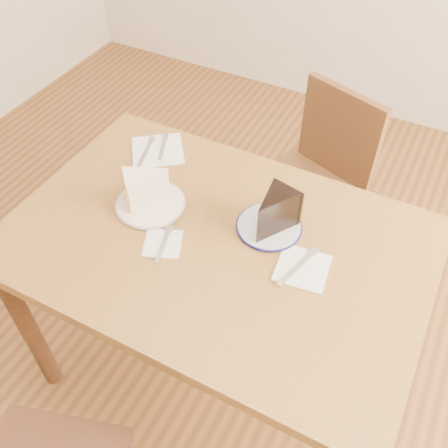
# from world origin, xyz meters

# --- Properties ---
(ground) EXTENTS (4.00, 4.00, 0.00)m
(ground) POSITION_xyz_m (0.00, 0.00, 0.00)
(ground) COLOR #462812
(ground) RESTS_ON ground
(table) EXTENTS (1.20, 0.80, 0.75)m
(table) POSITION_xyz_m (0.00, 0.00, 0.65)
(table) COLOR #573917
(table) RESTS_ON ground
(chair_far) EXTENTS (0.53, 0.53, 0.84)m
(chair_far) POSITION_xyz_m (0.08, 0.66, 0.47)
(chair_far) COLOR #392011
(chair_far) RESTS_ON ground
(plate_cream) EXTENTS (0.20, 0.20, 0.01)m
(plate_cream) POSITION_xyz_m (-0.24, 0.03, 0.76)
(plate_cream) COLOR white
(plate_cream) RESTS_ON table
(plate_navy) EXTENTS (0.18, 0.18, 0.01)m
(plate_navy) POSITION_xyz_m (0.12, 0.11, 0.76)
(plate_navy) COLOR silver
(plate_navy) RESTS_ON table
(carrot_cake) EXTENTS (0.16, 0.16, 0.09)m
(carrot_cake) POSITION_xyz_m (-0.25, 0.05, 0.81)
(carrot_cake) COLOR #F0E0C6
(carrot_cake) RESTS_ON plate_cream
(chocolate_cake) EXTENTS (0.12, 0.15, 0.11)m
(chocolate_cake) POSITION_xyz_m (0.13, 0.10, 0.82)
(chocolate_cake) COLOR black
(chocolate_cake) RESTS_ON plate_navy
(napkin_cream) EXTENTS (0.14, 0.14, 0.00)m
(napkin_cream) POSITION_xyz_m (-0.13, -0.09, 0.75)
(napkin_cream) COLOR white
(napkin_cream) RESTS_ON table
(napkin_navy) EXTENTS (0.15, 0.15, 0.00)m
(napkin_navy) POSITION_xyz_m (0.26, 0.01, 0.75)
(napkin_navy) COLOR white
(napkin_navy) RESTS_ON table
(napkin_spare) EXTENTS (0.24, 0.24, 0.00)m
(napkin_spare) POSITION_xyz_m (-0.37, 0.26, 0.75)
(napkin_spare) COLOR white
(napkin_spare) RESTS_ON table
(fork_cream) EXTENTS (0.05, 0.14, 0.00)m
(fork_cream) POSITION_xyz_m (-0.12, -0.09, 0.76)
(fork_cream) COLOR silver
(fork_cream) RESTS_ON napkin_cream
(knife_navy) EXTENTS (0.06, 0.17, 0.00)m
(knife_navy) POSITION_xyz_m (0.25, 0.01, 0.76)
(knife_navy) COLOR silver
(knife_navy) RESTS_ON napkin_navy
(fork_spare) EXTENTS (0.07, 0.13, 0.00)m
(fork_spare) POSITION_xyz_m (-0.36, 0.28, 0.76)
(fork_spare) COLOR silver
(fork_spare) RESTS_ON napkin_spare
(knife_spare) EXTENTS (0.06, 0.16, 0.00)m
(knife_spare) POSITION_xyz_m (-0.40, 0.24, 0.76)
(knife_spare) COLOR silver
(knife_spare) RESTS_ON napkin_spare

